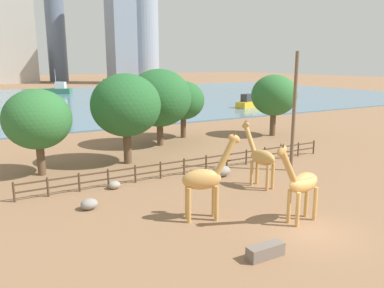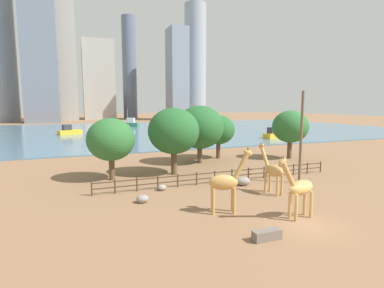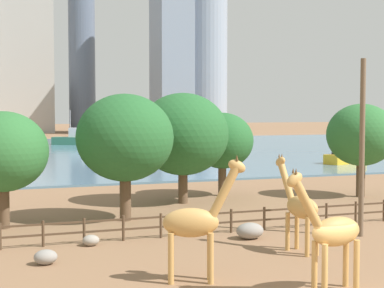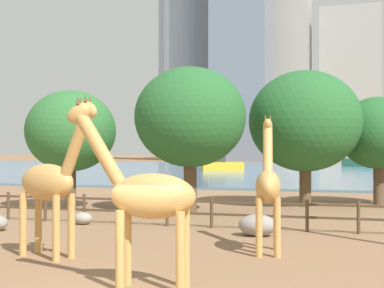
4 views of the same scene
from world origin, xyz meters
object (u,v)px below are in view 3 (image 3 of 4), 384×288
at_px(giraffe_tall, 196,222).
at_px(tree_left_small, 183,134).
at_px(giraffe_young, 300,207).
at_px(giraffe_companion, 332,232).
at_px(tree_right_small, 3,152).
at_px(tree_right_tall, 361,135).
at_px(boulder_by_pole, 91,240).
at_px(boulder_small, 46,257).
at_px(boulder_near_fence, 250,231).
at_px(tree_center_broad, 222,141).
at_px(boat_barge, 345,156).
at_px(boat_tug, 73,139).
at_px(utility_pole, 362,148).
at_px(tree_left_large, 125,138).
at_px(boat_ferry, 144,134).

height_order(giraffe_tall, tree_left_small, tree_left_small).
distance_m(giraffe_tall, giraffe_young, 6.88).
height_order(giraffe_young, tree_left_small, tree_left_small).
relative_size(giraffe_companion, tree_left_small, 0.59).
bearing_deg(tree_right_small, tree_right_tall, 7.80).
height_order(boulder_by_pole, boulder_small, boulder_small).
bearing_deg(boulder_near_fence, giraffe_companion, -96.25).
relative_size(boulder_near_fence, tree_center_broad, 0.23).
xyz_separation_m(tree_right_small, boat_barge, (40.45, 26.60, -3.26)).
bearing_deg(boat_tug, tree_right_tall, 128.06).
distance_m(tree_center_broad, tree_right_tall, 10.69).
bearing_deg(utility_pole, boulder_near_fence, 166.59).
bearing_deg(giraffe_companion, giraffe_tall, -40.39).
height_order(boulder_near_fence, boat_barge, boat_barge).
distance_m(tree_left_large, boat_tug, 77.82).
bearing_deg(giraffe_companion, giraffe_young, -115.38).
xyz_separation_m(tree_left_small, boat_ferry, (21.10, 90.40, -3.76)).
relative_size(tree_right_tall, boat_ferry, 1.03).
bearing_deg(tree_right_small, tree_left_large, 0.32).
bearing_deg(boulder_by_pole, utility_pole, -10.48).
bearing_deg(giraffe_companion, boat_tug, -98.76).
distance_m(boulder_by_pole, boat_ferry, 105.78).
bearing_deg(utility_pole, giraffe_companion, -131.32).
height_order(boulder_by_pole, boat_barge, boat_barge).
bearing_deg(tree_left_large, tree_right_tall, 10.46).
bearing_deg(giraffe_tall, tree_left_small, 91.17).
xyz_separation_m(boulder_small, tree_right_small, (-1.43, 8.80, 4.01)).
bearing_deg(tree_left_small, boat_tug, 88.08).
bearing_deg(boulder_by_pole, giraffe_tall, -69.32).
distance_m(giraffe_companion, boulder_by_pole, 12.65).
relative_size(utility_pole, tree_left_large, 1.22).
distance_m(giraffe_companion, boat_tug, 93.70).
height_order(utility_pole, boulder_near_fence, utility_pole).
bearing_deg(boulder_by_pole, boat_ferry, 73.73).
height_order(utility_pole, tree_center_broad, utility_pole).
distance_m(giraffe_young, tree_left_large, 12.40).
bearing_deg(boat_barge, giraffe_tall, -149.47).
relative_size(giraffe_young, tree_right_small, 0.69).
bearing_deg(boulder_small, tree_center_broad, 47.61).
height_order(tree_right_small, boat_barge, tree_right_small).
bearing_deg(boulder_near_fence, tree_left_small, 87.80).
distance_m(boulder_by_pole, tree_center_broad, 19.05).
xyz_separation_m(boulder_near_fence, boat_ferry, (21.58, 102.71, 0.78)).
bearing_deg(boat_ferry, tree_center_broad, 160.47).
distance_m(giraffe_tall, tree_right_small, 15.08).
xyz_separation_m(boulder_small, boat_tug, (13.41, 86.18, 0.97)).
bearing_deg(tree_right_tall, tree_center_broad, 157.30).
bearing_deg(boulder_small, tree_right_tall, 26.46).
xyz_separation_m(boulder_small, tree_center_broad, (15.09, 16.53, 3.96)).
relative_size(tree_left_large, boat_ferry, 1.10).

